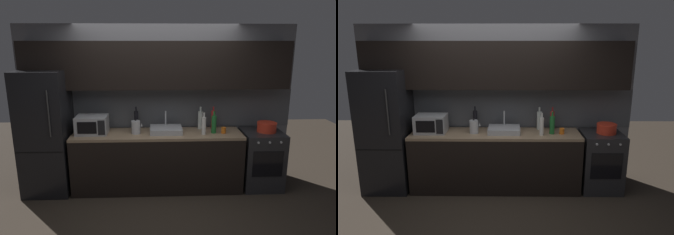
# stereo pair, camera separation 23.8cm
# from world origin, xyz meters

# --- Properties ---
(ground_plane) EXTENTS (10.00, 10.00, 0.00)m
(ground_plane) POSITION_xyz_m (0.00, 0.00, 0.00)
(ground_plane) COLOR #2D261E
(back_wall) EXTENTS (4.29, 0.44, 2.50)m
(back_wall) POSITION_xyz_m (0.00, 1.20, 1.55)
(back_wall) COLOR slate
(back_wall) RESTS_ON ground
(counter_run) EXTENTS (2.55, 0.60, 0.90)m
(counter_run) POSITION_xyz_m (0.00, 0.90, 0.45)
(counter_run) COLOR black
(counter_run) RESTS_ON ground
(refrigerator) EXTENTS (0.68, 0.69, 1.85)m
(refrigerator) POSITION_xyz_m (-1.65, 0.90, 0.92)
(refrigerator) COLOR black
(refrigerator) RESTS_ON ground
(oven_range) EXTENTS (0.60, 0.62, 0.90)m
(oven_range) POSITION_xyz_m (1.61, 0.90, 0.45)
(oven_range) COLOR #232326
(oven_range) RESTS_ON ground
(microwave) EXTENTS (0.46, 0.35, 0.27)m
(microwave) POSITION_xyz_m (-0.97, 0.92, 1.04)
(microwave) COLOR #A8AAAF
(microwave) RESTS_ON counter_run
(sink_basin) EXTENTS (0.48, 0.38, 0.30)m
(sink_basin) POSITION_xyz_m (0.13, 0.93, 0.94)
(sink_basin) COLOR #ADAFB5
(sink_basin) RESTS_ON counter_run
(kettle) EXTENTS (0.17, 0.13, 0.22)m
(kettle) POSITION_xyz_m (-0.32, 0.88, 1.00)
(kettle) COLOR #B7BABF
(kettle) RESTS_ON counter_run
(wine_bottle_dark) EXTENTS (0.07, 0.07, 0.36)m
(wine_bottle_dark) POSITION_xyz_m (-0.33, 1.12, 1.05)
(wine_bottle_dark) COLOR black
(wine_bottle_dark) RESTS_ON counter_run
(wine_bottle_red) EXTENTS (0.07, 0.07, 0.36)m
(wine_bottle_red) POSITION_xyz_m (0.88, 1.09, 1.05)
(wine_bottle_red) COLOR #A82323
(wine_bottle_red) RESTS_ON counter_run
(wine_bottle_green) EXTENTS (0.08, 0.08, 0.33)m
(wine_bottle_green) POSITION_xyz_m (0.85, 0.86, 1.04)
(wine_bottle_green) COLOR #1E6B2D
(wine_bottle_green) RESTS_ON counter_run
(wine_bottle_white) EXTENTS (0.06, 0.06, 0.33)m
(wine_bottle_white) POSITION_xyz_m (0.68, 0.79, 1.04)
(wine_bottle_white) COLOR silver
(wine_bottle_white) RESTS_ON counter_run
(wine_bottle_clear) EXTENTS (0.08, 0.08, 0.35)m
(wine_bottle_clear) POSITION_xyz_m (0.68, 1.10, 1.05)
(wine_bottle_clear) COLOR silver
(wine_bottle_clear) RESTS_ON counter_run
(mug_orange) EXTENTS (0.07, 0.07, 0.09)m
(mug_orange) POSITION_xyz_m (0.99, 0.85, 0.94)
(mug_orange) COLOR orange
(mug_orange) RESTS_ON counter_run
(cooking_pot) EXTENTS (0.29, 0.29, 0.15)m
(cooking_pot) POSITION_xyz_m (1.67, 0.90, 0.97)
(cooking_pot) COLOR red
(cooking_pot) RESTS_ON oven_range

